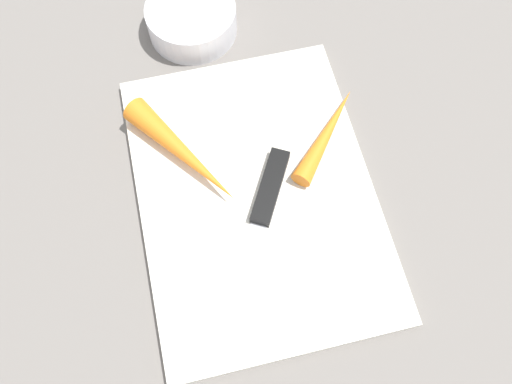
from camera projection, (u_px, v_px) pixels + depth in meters
name	position (u px, v px, depth m)	size (l,w,h in m)	color
ground_plane	(256.00, 196.00, 0.58)	(1.40, 1.40, 0.00)	slate
cutting_board	(256.00, 194.00, 0.58)	(0.36, 0.26, 0.01)	silver
knife	(267.00, 197.00, 0.57)	(0.18, 0.12, 0.01)	#B7B7BC
carrot_long	(182.00, 152.00, 0.58)	(0.03, 0.03, 0.17)	orange
carrot_short	(326.00, 134.00, 0.59)	(0.02, 0.02, 0.13)	orange
small_bowl	(192.00, 20.00, 0.66)	(0.12, 0.12, 0.04)	silver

